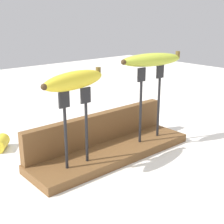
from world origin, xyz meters
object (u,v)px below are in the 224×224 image
fork_stand_left (76,121)px  banana_raised_left (74,80)px  banana_chunk_near (0,143)px  fork_stand_right (150,97)px  banana_raised_right (152,60)px

fork_stand_left → banana_raised_left: (-0.00, -0.00, 0.09)m
banana_raised_left → banana_chunk_near: 0.33m
banana_raised_left → fork_stand_left: bearing=9.5°
banana_raised_left → banana_chunk_near: (-0.08, 0.25, -0.20)m
fork_stand_right → banana_raised_right: banana_raised_right is taller
fork_stand_left → banana_raised_right: bearing=0.0°
banana_raised_left → banana_chunk_near: banana_raised_left is taller
fork_stand_right → banana_raised_left: size_ratio=1.16×
fork_stand_left → fork_stand_right: fork_stand_right is taller
fork_stand_right → banana_raised_right: (-0.00, 0.00, 0.10)m
banana_raised_left → banana_raised_right: size_ratio=0.96×
fork_stand_left → fork_stand_right: (0.25, 0.00, 0.01)m
banana_chunk_near → fork_stand_right: bearing=-37.2°
fork_stand_left → banana_raised_right: 0.27m
fork_stand_left → fork_stand_right: 0.25m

